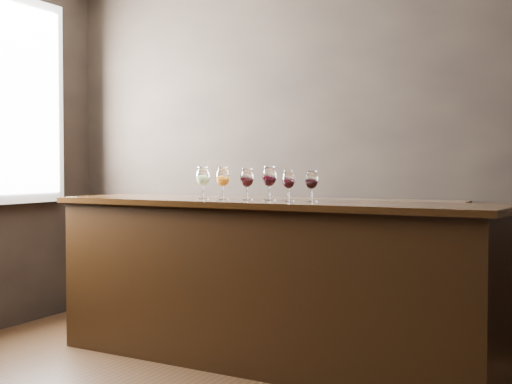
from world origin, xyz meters
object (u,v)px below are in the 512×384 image
at_px(glass_red_c, 289,180).
at_px(back_bar_shelf, 275,265).
at_px(bar_counter, 266,286).
at_px(glass_white, 203,177).
at_px(glass_red_a, 247,179).
at_px(glass_amber, 223,178).
at_px(glass_red_d, 311,181).
at_px(glass_red_b, 269,177).

bearing_deg(glass_red_c, back_bar_shelf, 118.47).
bearing_deg(bar_counter, glass_white, -177.09).
relative_size(back_bar_shelf, glass_white, 13.36).
bearing_deg(glass_white, glass_red_a, -4.70).
distance_m(bar_counter, glass_red_c, 0.68).
xyz_separation_m(glass_amber, glass_red_d, (0.59, 0.01, -0.02)).
xyz_separation_m(glass_white, glass_red_a, (0.33, -0.03, -0.01)).
bearing_deg(back_bar_shelf, glass_red_c, -61.53).
height_order(glass_amber, glass_red_c, glass_amber).
xyz_separation_m(glass_amber, glass_red_b, (0.29, 0.06, 0.00)).
bearing_deg(glass_amber, glass_white, 163.37).
relative_size(back_bar_shelf, glass_red_c, 14.86).
xyz_separation_m(back_bar_shelf, glass_amber, (0.03, -0.89, 0.66)).
bearing_deg(glass_white, glass_red_c, -5.65).
distance_m(bar_counter, back_bar_shelf, 0.92).
bearing_deg(glass_red_d, bar_counter, 177.53).
bearing_deg(bar_counter, glass_red_b, 84.02).
xyz_separation_m(bar_counter, back_bar_shelf, (-0.32, 0.86, 0.01)).
distance_m(back_bar_shelf, glass_red_c, 1.21).
xyz_separation_m(glass_red_b, glass_red_d, (0.30, -0.05, -0.02)).
bearing_deg(glass_amber, glass_red_d, 1.26).
distance_m(glass_red_a, glass_red_c, 0.30).
height_order(glass_white, glass_red_d, glass_white).
bearing_deg(glass_red_b, glass_red_c, -23.37).
height_order(glass_white, glass_amber, glass_white).
bearing_deg(glass_amber, glass_red_b, 11.13).
xyz_separation_m(bar_counter, glass_red_d, (0.30, -0.01, 0.66)).
xyz_separation_m(bar_counter, glass_red_a, (-0.13, -0.00, 0.66)).
distance_m(glass_red_b, glass_red_d, 0.30).
bearing_deg(glass_red_b, glass_red_d, -8.64).
height_order(back_bar_shelf, glass_red_b, glass_red_b).
xyz_separation_m(back_bar_shelf, glass_red_b, (0.33, -0.83, 0.67)).
xyz_separation_m(bar_counter, glass_amber, (-0.29, -0.03, 0.67)).
distance_m(bar_counter, glass_white, 0.82).
bearing_deg(glass_red_c, glass_amber, 178.70).
bearing_deg(glass_red_b, glass_red_a, -166.27).
bearing_deg(glass_red_b, bar_counter, -102.07).
bearing_deg(glass_red_d, back_bar_shelf, 125.55).
bearing_deg(bar_counter, glass_amber, -168.75).
bearing_deg(glass_red_a, bar_counter, 0.68).
height_order(glass_red_a, glass_red_d, glass_red_a).
height_order(bar_counter, glass_red_d, glass_red_d).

